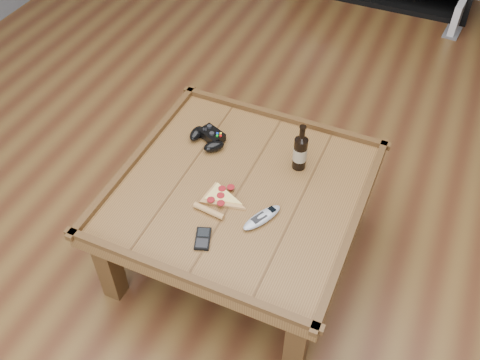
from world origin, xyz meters
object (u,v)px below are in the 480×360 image
at_px(coffee_table, 240,197).
at_px(pizza_slice, 219,199).
at_px(game_controller, 208,138).
at_px(smartphone, 203,239).
at_px(beer_bottle, 300,151).
at_px(game_console, 456,20).
at_px(remote_control, 262,217).

height_order(coffee_table, pizza_slice, same).
xyz_separation_m(game_controller, smartphone, (0.22, -0.50, -0.02)).
distance_m(beer_bottle, smartphone, 0.56).
relative_size(coffee_table, pizza_slice, 4.03).
xyz_separation_m(beer_bottle, game_console, (0.45, 2.19, -0.43)).
relative_size(game_controller, smartphone, 1.61).
bearing_deg(remote_control, game_controller, 167.41).
height_order(beer_bottle, pizza_slice, beer_bottle).
xyz_separation_m(pizza_slice, remote_control, (0.20, -0.02, 0.01)).
height_order(game_controller, remote_control, game_controller).
xyz_separation_m(coffee_table, pizza_slice, (-0.05, -0.10, 0.07)).
distance_m(beer_bottle, pizza_slice, 0.40).
height_order(pizza_slice, game_console, pizza_slice).
bearing_deg(game_controller, beer_bottle, 24.66).
xyz_separation_m(game_controller, game_console, (0.87, 2.20, -0.37)).
bearing_deg(game_console, remote_control, -95.43).
bearing_deg(smartphone, pizza_slice, 78.25).
bearing_deg(pizza_slice, game_controller, 129.52).
bearing_deg(coffee_table, game_controller, 140.99).
bearing_deg(coffee_table, game_console, 75.41).
xyz_separation_m(coffee_table, game_console, (0.62, 2.40, -0.28)).
bearing_deg(pizza_slice, smartphone, -75.71).
bearing_deg(game_console, coffee_table, -99.29).
bearing_deg(smartphone, beer_bottle, 49.03).
bearing_deg(coffee_table, beer_bottle, 50.18).
relative_size(game_controller, pizza_slice, 0.73).
distance_m(pizza_slice, smartphone, 0.21).
height_order(game_controller, game_console, game_controller).
bearing_deg(game_controller, smartphone, -43.42).
distance_m(game_controller, smartphone, 0.55).
bearing_deg(beer_bottle, remote_control, -95.58).
distance_m(pizza_slice, game_console, 2.61).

